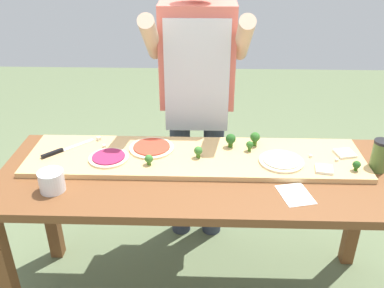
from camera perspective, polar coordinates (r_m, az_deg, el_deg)
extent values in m
cube|color=brown|center=(2.15, -24.08, -16.62)|extent=(0.07, 0.07, 0.75)
cube|color=brown|center=(2.55, -19.03, -7.81)|extent=(0.07, 0.07, 0.75)
cube|color=brown|center=(2.54, 21.64, -8.41)|extent=(0.07, 0.07, 0.75)
cube|color=brown|center=(1.93, 1.29, -4.30)|extent=(1.87, 0.69, 0.04)
cube|color=tan|center=(2.01, 0.42, -1.84)|extent=(1.61, 0.38, 0.02)
cube|color=#B7BABF|center=(2.17, -15.33, -0.12)|extent=(0.13, 0.14, 0.00)
cube|color=black|center=(2.11, -18.62, -1.23)|extent=(0.09, 0.09, 0.02)
cylinder|color=beige|center=(2.01, -11.36, -1.90)|extent=(0.19, 0.19, 0.01)
cylinder|color=#9E234C|center=(2.00, -11.38, -1.70)|extent=(0.16, 0.16, 0.01)
cylinder|color=beige|center=(1.99, 12.15, -2.34)|extent=(0.21, 0.21, 0.01)
cylinder|color=beige|center=(1.98, 12.18, -2.14)|extent=(0.17, 0.17, 0.01)
cylinder|color=beige|center=(2.06, -5.55, -0.55)|extent=(0.22, 0.22, 0.01)
cylinder|color=#BC3D28|center=(2.06, -5.56, -0.36)|extent=(0.18, 0.18, 0.01)
cube|color=silver|center=(2.14, 20.22, -1.21)|extent=(0.10, 0.10, 0.01)
cube|color=silver|center=(1.97, 17.67, -3.30)|extent=(0.09, 0.09, 0.01)
cylinder|color=#366618|center=(2.10, 8.59, 0.18)|extent=(0.02, 0.02, 0.03)
sphere|color=#2D6623|center=(2.09, 8.65, 0.96)|extent=(0.05, 0.05, 0.05)
cylinder|color=#3F7220|center=(1.93, -5.91, -2.59)|extent=(0.02, 0.02, 0.02)
sphere|color=#38752D|center=(1.92, -5.95, -2.02)|extent=(0.04, 0.04, 0.04)
cylinder|color=#2C5915|center=(2.08, 5.29, -0.06)|extent=(0.02, 0.02, 0.03)
sphere|color=#23561E|center=(2.06, 5.33, 0.71)|extent=(0.05, 0.05, 0.05)
cylinder|color=#366618|center=(2.05, 7.88, -0.66)|extent=(0.02, 0.02, 0.02)
sphere|color=#2D6623|center=(2.04, 7.92, -0.09)|extent=(0.04, 0.04, 0.04)
cylinder|color=#2C5915|center=(2.02, 21.55, -3.18)|extent=(0.02, 0.02, 0.02)
sphere|color=#23561E|center=(2.01, 21.66, -2.65)|extent=(0.04, 0.04, 0.04)
cylinder|color=#3F7220|center=(1.98, 0.85, -1.56)|extent=(0.02, 0.02, 0.02)
sphere|color=#38752D|center=(1.96, 0.86, -0.90)|extent=(0.04, 0.04, 0.04)
cube|color=silver|center=(2.19, -12.66, 0.73)|extent=(0.03, 0.03, 0.02)
cube|color=silver|center=(2.06, 15.95, -1.62)|extent=(0.02, 0.02, 0.01)
cube|color=white|center=(2.11, -11.95, -0.27)|extent=(0.02, 0.02, 0.01)
cube|color=silver|center=(2.06, 19.24, -2.07)|extent=(0.02, 0.02, 0.01)
cylinder|color=white|center=(1.87, -18.70, -4.85)|extent=(0.11, 0.11, 0.09)
cylinder|color=white|center=(1.88, -18.62, -5.31)|extent=(0.10, 0.10, 0.05)
cylinder|color=#517033|center=(2.08, 24.34, -1.61)|extent=(0.07, 0.07, 0.14)
cylinder|color=black|center=(2.05, 24.75, 0.25)|extent=(0.08, 0.08, 0.01)
cube|color=white|center=(1.82, 14.00, -6.75)|extent=(0.16, 0.18, 0.00)
cylinder|color=#333847|center=(2.57, -1.60, -3.79)|extent=(0.12, 0.12, 0.90)
cylinder|color=#333847|center=(2.56, 2.88, -3.87)|extent=(0.12, 0.12, 0.90)
cube|color=#DB6B5B|center=(2.26, 0.74, 11.93)|extent=(0.40, 0.20, 0.55)
cube|color=silver|center=(2.19, 0.67, 9.06)|extent=(0.34, 0.01, 0.60)
cylinder|color=#DBB293|center=(2.15, -5.62, 14.28)|extent=(0.08, 0.39, 0.31)
cylinder|color=#DBB293|center=(2.15, 7.05, 14.15)|extent=(0.08, 0.39, 0.31)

